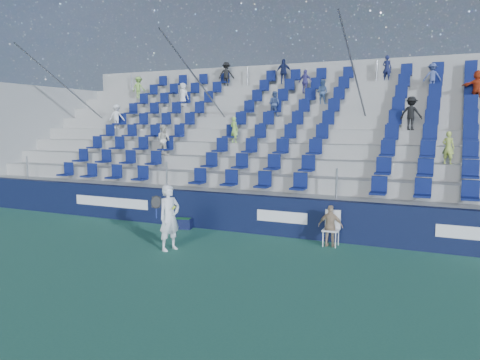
{
  "coord_description": "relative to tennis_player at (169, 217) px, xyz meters",
  "views": [
    {
      "loc": [
        6.12,
        -10.17,
        3.4
      ],
      "look_at": [
        0.2,
        2.8,
        1.7
      ],
      "focal_mm": 35.0,
      "sensor_mm": 36.0,
      "label": 1
    }
  ],
  "objects": [
    {
      "name": "line_judge",
      "position": [
        3.89,
        2.17,
        -0.31
      ],
      "size": [
        0.69,
        0.3,
        1.17
      ],
      "primitive_type": "imported",
      "rotation": [
        0.0,
        0.0,
        3.17
      ],
      "color": "tan",
      "rests_on": "ground"
    },
    {
      "name": "grandstand",
      "position": [
        0.77,
        7.91,
        1.24
      ],
      "size": [
        24.0,
        8.17,
        6.63
      ],
      "color": "#959691",
      "rests_on": "ground"
    },
    {
      "name": "line_judge_chair",
      "position": [
        3.89,
        2.32,
        -0.33
      ],
      "size": [
        0.45,
        0.46,
        1.0
      ],
      "color": "white",
      "rests_on": "ground"
    },
    {
      "name": "sponsor_wall",
      "position": [
        0.77,
        2.82,
        -0.3
      ],
      "size": [
        24.0,
        0.32,
        1.2
      ],
      "color": "#0E1535",
      "rests_on": "ground"
    },
    {
      "name": "tennis_player",
      "position": [
        0.0,
        0.0,
        0.0
      ],
      "size": [
        0.71,
        0.76,
        1.8
      ],
      "color": "silver",
      "rests_on": "ground"
    },
    {
      "name": "ball_bin",
      "position": [
        -1.07,
        2.42,
        -0.72
      ],
      "size": [
        0.68,
        0.53,
        0.34
      ],
      "color": "#0E1333",
      "rests_on": "ground"
    },
    {
      "name": "ground",
      "position": [
        0.77,
        -0.33,
        -0.9
      ],
      "size": [
        70.0,
        70.0,
        0.0
      ],
      "primitive_type": "plane",
      "color": "#317259",
      "rests_on": "ground"
    }
  ]
}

